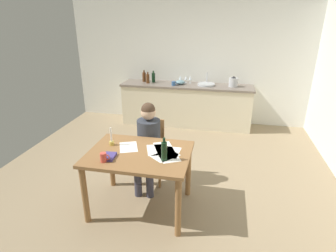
{
  "coord_description": "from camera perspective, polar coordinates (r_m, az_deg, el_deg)",
  "views": [
    {
      "loc": [
        0.81,
        -3.54,
        2.27
      ],
      "look_at": [
        0.08,
        -0.06,
        0.85
      ],
      "focal_mm": 29.74,
      "sensor_mm": 36.0,
      "label": 1
    }
  ],
  "objects": [
    {
      "name": "wine_bottle_on_table",
      "position": [
        3.06,
        -0.8,
        -5.13
      ],
      "size": [
        0.06,
        0.06,
        0.27
      ],
      "color": "black",
      "rests_on": "dining_table"
    },
    {
      "name": "ground_plane",
      "position": [
        4.29,
        -0.89,
        -10.49
      ],
      "size": [
        5.2,
        5.2,
        0.04
      ],
      "primitive_type": "cube",
      "color": "#937F60"
    },
    {
      "name": "wine_glass_near_sink",
      "position": [
        6.11,
        4.59,
        9.77
      ],
      "size": [
        0.07,
        0.07,
        0.15
      ],
      "color": "silver",
      "rests_on": "kitchen_counter"
    },
    {
      "name": "wine_glass_back_left",
      "position": [
        6.14,
        2.54,
        9.87
      ],
      "size": [
        0.07,
        0.07,
        0.15
      ],
      "color": "silver",
      "rests_on": "kitchen_counter"
    },
    {
      "name": "paper_receipt",
      "position": [
        3.4,
        -0.91,
        -4.33
      ],
      "size": [
        0.32,
        0.36,
        0.0
      ],
      "primitive_type": "cube",
      "rotation": [
        0.0,
        0.0,
        0.44
      ],
      "color": "white",
      "rests_on": "dining_table"
    },
    {
      "name": "dining_table",
      "position": [
        3.35,
        -5.87,
        -7.18
      ],
      "size": [
        1.2,
        0.9,
        0.77
      ],
      "color": "olive",
      "rests_on": "ground"
    },
    {
      "name": "chair_at_table",
      "position": [
        4.02,
        -3.6,
        -4.37
      ],
      "size": [
        0.42,
        0.42,
        0.89
      ],
      "color": "olive",
      "rests_on": "ground"
    },
    {
      "name": "sink_unit",
      "position": [
        5.95,
        7.83,
        8.47
      ],
      "size": [
        0.36,
        0.36,
        0.24
      ],
      "color": "#B2B7BC",
      "rests_on": "kitchen_counter"
    },
    {
      "name": "paper_bill",
      "position": [
        3.2,
        -0.57,
        -6.11
      ],
      "size": [
        0.35,
        0.36,
        0.0
      ],
      "primitive_type": "cube",
      "rotation": [
        0.0,
        0.0,
        -0.68
      ],
      "color": "white",
      "rests_on": "dining_table"
    },
    {
      "name": "bottle_wine_red",
      "position": [
        6.18,
        -3.0,
        9.92
      ],
      "size": [
        0.07,
        0.07,
        0.25
      ],
      "color": "black",
      "rests_on": "kitchen_counter"
    },
    {
      "name": "bottle_oil",
      "position": [
        6.25,
        -4.91,
        10.01
      ],
      "size": [
        0.08,
        0.08,
        0.25
      ],
      "color": "#593319",
      "rests_on": "kitchen_counter"
    },
    {
      "name": "paper_notice",
      "position": [
        3.28,
        0.48,
        -5.4
      ],
      "size": [
        0.22,
        0.3,
        0.0
      ],
      "primitive_type": "cube",
      "rotation": [
        0.0,
        0.0,
        -0.04
      ],
      "color": "white",
      "rests_on": "dining_table"
    },
    {
      "name": "wall_back",
      "position": [
        6.27,
        4.42,
        12.79
      ],
      "size": [
        5.2,
        0.12,
        2.6
      ],
      "primitive_type": "cube",
      "color": "silver",
      "rests_on": "ground"
    },
    {
      "name": "paper_envelope",
      "position": [
        3.19,
        0.15,
        -6.25
      ],
      "size": [
        0.32,
        0.36,
        0.0
      ],
      "primitive_type": "cube",
      "rotation": [
        0.0,
        0.0,
        0.49
      ],
      "color": "white",
      "rests_on": "dining_table"
    },
    {
      "name": "candlestick",
      "position": [
        3.5,
        -11.51,
        -2.91
      ],
      "size": [
        0.06,
        0.06,
        0.23
      ],
      "color": "gold",
      "rests_on": "dining_table"
    },
    {
      "name": "stovetop_kettle",
      "position": [
        5.92,
        13.23,
        8.77
      ],
      "size": [
        0.18,
        0.18,
        0.22
      ],
      "color": "#B7BABF",
      "rests_on": "kitchen_counter"
    },
    {
      "name": "wine_glass_by_kettle",
      "position": [
        6.12,
        3.69,
        9.82
      ],
      "size": [
        0.07,
        0.07,
        0.15
      ],
      "color": "silver",
      "rests_on": "kitchen_counter"
    },
    {
      "name": "paper_flyer",
      "position": [
        3.34,
        -2.46,
        -4.9
      ],
      "size": [
        0.3,
        0.35,
        0.0
      ],
      "primitive_type": "cube",
      "rotation": [
        0.0,
        0.0,
        0.34
      ],
      "color": "white",
      "rests_on": "dining_table"
    },
    {
      "name": "book_magazine",
      "position": [
        3.22,
        -12.0,
        -6.15
      ],
      "size": [
        0.14,
        0.19,
        0.03
      ],
      "primitive_type": "cube",
      "rotation": [
        0.0,
        0.0,
        0.07
      ],
      "color": "#453980",
      "rests_on": "dining_table"
    },
    {
      "name": "coffee_mug",
      "position": [
        3.14,
        -13.04,
        -6.27
      ],
      "size": [
        0.11,
        0.07,
        0.1
      ],
      "color": "#D84C3F",
      "rests_on": "dining_table"
    },
    {
      "name": "kitchen_counter",
      "position": [
        6.11,
        3.74,
        4.4
      ],
      "size": [
        2.79,
        0.64,
        0.9
      ],
      "color": "beige",
      "rests_on": "ground"
    },
    {
      "name": "paper_letter",
      "position": [
        3.44,
        -8.1,
        -4.28
      ],
      "size": [
        0.31,
        0.35,
        0.0
      ],
      "primitive_type": "cube",
      "rotation": [
        0.0,
        0.0,
        0.39
      ],
      "color": "white",
      "rests_on": "dining_table"
    },
    {
      "name": "mixing_bowl",
      "position": [
        6.0,
        2.53,
        8.97
      ],
      "size": [
        0.2,
        0.2,
        0.09
      ],
      "primitive_type": "ellipsoid",
      "color": "#668C99",
      "rests_on": "kitchen_counter"
    },
    {
      "name": "teacup_on_counter",
      "position": [
        5.88,
        1.16,
        8.71
      ],
      "size": [
        0.12,
        0.08,
        0.09
      ],
      "color": "#33598C",
      "rests_on": "kitchen_counter"
    },
    {
      "name": "person_seated",
      "position": [
        3.81,
        -4.13,
        -2.97
      ],
      "size": [
        0.34,
        0.6,
        1.19
      ],
      "color": "#333842",
      "rests_on": "ground"
    },
    {
      "name": "bottle_vinegar",
      "position": [
        6.1,
        -4.16,
        9.7
      ],
      "size": [
        0.07,
        0.07,
        0.24
      ],
      "color": "#593319",
      "rests_on": "kitchen_counter"
    }
  ]
}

